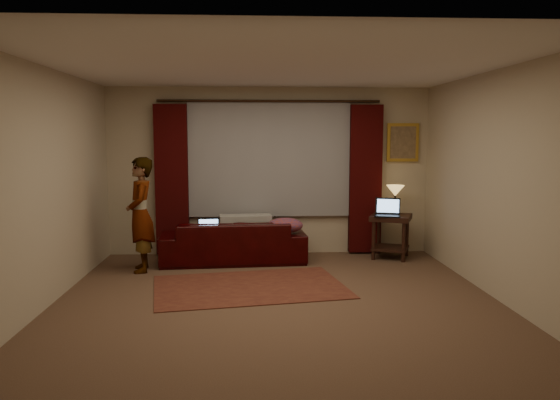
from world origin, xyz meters
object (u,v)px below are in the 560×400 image
object	(u,v)px
laptop_table	(387,207)
sofa	(233,233)
person	(141,215)
end_table	(391,236)
laptop_sofa	(209,228)
tiffany_lamp	(395,200)

from	to	relation	value
laptop_table	sofa	bearing A→B (deg)	-163.84
laptop_table	person	distance (m)	3.56
person	end_table	bearing A→B (deg)	88.74
laptop_sofa	tiffany_lamp	distance (m)	2.87
laptop_sofa	end_table	world-z (taller)	end_table
tiffany_lamp	sofa	bearing A→B (deg)	-174.14
laptop_sofa	end_table	bearing A→B (deg)	0.81
laptop_sofa	tiffany_lamp	world-z (taller)	tiffany_lamp
sofa	person	distance (m)	1.38
laptop_sofa	person	distance (m)	0.99
end_table	tiffany_lamp	distance (m)	0.57
person	laptop_table	bearing A→B (deg)	86.74
laptop_sofa	end_table	xyz separation A→B (m)	(2.73, 0.28, -0.21)
sofa	laptop_table	distance (m)	2.32
laptop_sofa	tiffany_lamp	bearing A→B (deg)	3.05
tiffany_lamp	laptop_table	world-z (taller)	tiffany_lamp
tiffany_lamp	person	world-z (taller)	person
laptop_sofa	tiffany_lamp	xyz separation A→B (m)	(2.82, 0.40, 0.34)
sofa	laptop_table	xyz separation A→B (m)	(2.29, -0.01, 0.37)
tiffany_lamp	person	xyz separation A→B (m)	(-3.71, -0.74, -0.10)
sofa	laptop_table	bearing A→B (deg)	176.00
laptop_table	person	world-z (taller)	person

